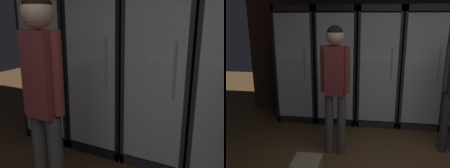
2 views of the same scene
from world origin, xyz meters
TOP-DOWN VIEW (x-y plane):
  - cooler_far_left at (-1.93, 2.70)m, footprint 0.66×0.68m
  - cooler_left at (-1.25, 2.70)m, footprint 0.66×0.68m
  - cooler_center at (-0.57, 2.70)m, footprint 0.66×0.68m
  - shopper_far at (-1.12, 1.49)m, footprint 0.37×0.22m

SIDE VIEW (x-z plane):
  - cooler_far_left at x=-1.93m, z-range -0.03..1.92m
  - cooler_left at x=-1.25m, z-range -0.02..1.93m
  - cooler_center at x=-0.57m, z-range -0.02..1.93m
  - shopper_far at x=-1.12m, z-range 0.20..1.88m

